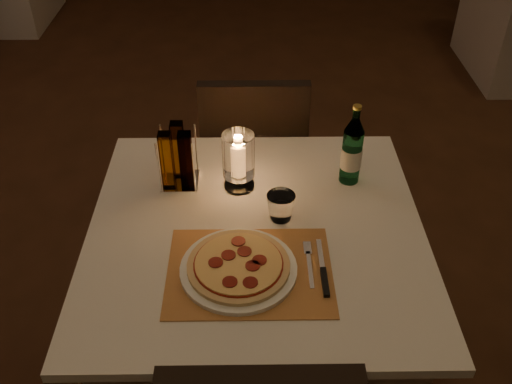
{
  "coord_description": "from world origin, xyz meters",
  "views": [
    {
      "loc": [
        0.1,
        -1.97,
        1.87
      ],
      "look_at": [
        0.11,
        -0.68,
        0.86
      ],
      "focal_mm": 40.0,
      "sensor_mm": 36.0,
      "label": 1
    }
  ],
  "objects_px": {
    "water_bottle": "(352,152)",
    "chair_far": "(254,148)",
    "tumbler": "(281,207)",
    "main_table": "(256,309)",
    "hurricane_candle": "(238,157)",
    "plate": "(239,269)",
    "pizza": "(239,265)"
  },
  "relations": [
    {
      "from": "water_bottle",
      "to": "chair_far",
      "type": "bearing_deg",
      "value": 122.78
    },
    {
      "from": "chair_far",
      "to": "tumbler",
      "type": "distance_m",
      "value": 0.71
    },
    {
      "from": "water_bottle",
      "to": "main_table",
      "type": "bearing_deg",
      "value": -142.77
    },
    {
      "from": "tumbler",
      "to": "hurricane_candle",
      "type": "bearing_deg",
      "value": 129.03
    },
    {
      "from": "tumbler",
      "to": "plate",
      "type": "bearing_deg",
      "value": -118.91
    },
    {
      "from": "tumbler",
      "to": "hurricane_candle",
      "type": "relative_size",
      "value": 0.44
    },
    {
      "from": "chair_far",
      "to": "tumbler",
      "type": "xyz_separation_m",
      "value": [
        0.07,
        -0.67,
        0.23
      ]
    },
    {
      "from": "main_table",
      "to": "chair_far",
      "type": "relative_size",
      "value": 1.11
    },
    {
      "from": "pizza",
      "to": "hurricane_candle",
      "type": "xyz_separation_m",
      "value": [
        -0.0,
        0.38,
        0.09
      ]
    },
    {
      "from": "plate",
      "to": "tumbler",
      "type": "bearing_deg",
      "value": 61.09
    },
    {
      "from": "tumbler",
      "to": "water_bottle",
      "type": "height_order",
      "value": "water_bottle"
    },
    {
      "from": "chair_far",
      "to": "hurricane_candle",
      "type": "height_order",
      "value": "hurricane_candle"
    },
    {
      "from": "chair_far",
      "to": "tumbler",
      "type": "height_order",
      "value": "chair_far"
    },
    {
      "from": "plate",
      "to": "water_bottle",
      "type": "height_order",
      "value": "water_bottle"
    },
    {
      "from": "pizza",
      "to": "hurricane_candle",
      "type": "height_order",
      "value": "hurricane_candle"
    },
    {
      "from": "hurricane_candle",
      "to": "tumbler",
      "type": "bearing_deg",
      "value": -50.97
    },
    {
      "from": "main_table",
      "to": "tumbler",
      "type": "height_order",
      "value": "tumbler"
    },
    {
      "from": "chair_far",
      "to": "hurricane_candle",
      "type": "distance_m",
      "value": 0.6
    },
    {
      "from": "main_table",
      "to": "hurricane_candle",
      "type": "bearing_deg",
      "value": 104.58
    },
    {
      "from": "main_table",
      "to": "pizza",
      "type": "distance_m",
      "value": 0.44
    },
    {
      "from": "plate",
      "to": "hurricane_candle",
      "type": "height_order",
      "value": "hurricane_candle"
    },
    {
      "from": "main_table",
      "to": "water_bottle",
      "type": "bearing_deg",
      "value": 37.23
    },
    {
      "from": "chair_far",
      "to": "pizza",
      "type": "xyz_separation_m",
      "value": [
        -0.05,
        -0.89,
        0.22
      ]
    },
    {
      "from": "main_table",
      "to": "plate",
      "type": "bearing_deg",
      "value": -105.52
    },
    {
      "from": "pizza",
      "to": "water_bottle",
      "type": "distance_m",
      "value": 0.55
    },
    {
      "from": "main_table",
      "to": "tumbler",
      "type": "bearing_deg",
      "value": 31.55
    },
    {
      "from": "pizza",
      "to": "hurricane_candle",
      "type": "distance_m",
      "value": 0.39
    },
    {
      "from": "tumbler",
      "to": "water_bottle",
      "type": "distance_m",
      "value": 0.31
    },
    {
      "from": "plate",
      "to": "water_bottle",
      "type": "bearing_deg",
      "value": 49.13
    },
    {
      "from": "plate",
      "to": "pizza",
      "type": "height_order",
      "value": "pizza"
    },
    {
      "from": "main_table",
      "to": "water_bottle",
      "type": "height_order",
      "value": "water_bottle"
    },
    {
      "from": "pizza",
      "to": "tumbler",
      "type": "xyz_separation_m",
      "value": [
        0.12,
        0.23,
        0.02
      ]
    }
  ]
}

